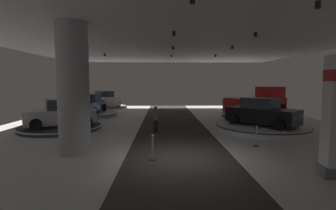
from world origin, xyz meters
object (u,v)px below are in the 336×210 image
(display_platform_mid_right, at_px, (262,127))
(column_left, at_px, (73,89))
(display_platform_far_right, at_px, (255,115))
(pickup_truck_far_right, at_px, (258,102))
(display_platform_far_left, at_px, (89,115))
(visitor_walking_near, at_px, (156,118))
(display_car_far_left, at_px, (89,104))
(display_platform_deep_left, at_px, (105,107))
(display_car_mid_left, at_px, (61,114))
(display_car_mid_right, at_px, (262,113))
(display_car_deep_left, at_px, (105,99))
(display_platform_mid_left, at_px, (61,127))

(display_platform_mid_right, bearing_deg, column_left, -154.61)
(column_left, bearing_deg, display_platform_far_right, 42.74)
(pickup_truck_far_right, height_order, display_platform_far_left, pickup_truck_far_right)
(column_left, bearing_deg, display_platform_mid_right, 25.39)
(visitor_walking_near, bearing_deg, display_platform_far_left, 130.54)
(column_left, relative_size, visitor_walking_near, 3.46)
(pickup_truck_far_right, xyz_separation_m, display_platform_far_left, (-14.87, 0.39, -1.09))
(column_left, distance_m, display_car_far_left, 11.91)
(display_platform_deep_left, relative_size, display_car_mid_left, 1.09)
(display_platform_mid_right, distance_m, display_platform_far_left, 14.37)
(display_platform_mid_right, height_order, display_car_mid_left, display_car_mid_left)
(pickup_truck_far_right, relative_size, display_platform_mid_right, 1.01)
(display_platform_far_right, distance_m, display_car_far_left, 14.61)
(pickup_truck_far_right, distance_m, display_platform_mid_right, 6.76)
(display_platform_deep_left, relative_size, display_car_far_left, 1.15)
(display_car_mid_right, height_order, display_platform_deep_left, display_car_mid_right)
(display_car_far_left, relative_size, visitor_walking_near, 2.70)
(display_car_deep_left, xyz_separation_m, display_platform_mid_left, (-0.04, -12.42, -0.93))
(column_left, distance_m, display_car_deep_left, 18.16)
(pickup_truck_far_right, xyz_separation_m, display_car_deep_left, (-14.91, 6.82, -0.19))
(display_car_deep_left, distance_m, display_platform_far_left, 6.49)
(display_platform_far_right, bearing_deg, display_car_mid_right, -106.98)
(display_car_mid_right, relative_size, display_platform_far_left, 0.88)
(display_car_far_left, bearing_deg, display_platform_mid_left, -90.73)
(column_left, relative_size, display_car_mid_right, 1.27)
(display_platform_mid_left, distance_m, visitor_walking_near, 6.31)
(display_platform_far_right, bearing_deg, display_car_deep_left, 154.59)
(column_left, relative_size, display_car_mid_left, 1.21)
(display_car_deep_left, height_order, visitor_walking_near, display_car_deep_left)
(pickup_truck_far_right, height_order, display_car_mid_right, pickup_truck_far_right)
(display_platform_mid_left, bearing_deg, display_platform_far_left, 89.28)
(pickup_truck_far_right, distance_m, display_car_far_left, 14.88)
(display_platform_deep_left, distance_m, display_platform_mid_left, 12.39)
(pickup_truck_far_right, bearing_deg, display_platform_deep_left, 155.49)
(display_platform_mid_right, bearing_deg, display_platform_deep_left, 134.16)
(display_car_deep_left, relative_size, display_platform_mid_left, 0.87)
(display_platform_mid_left, relative_size, visitor_walking_near, 3.23)
(display_car_deep_left, height_order, display_car_far_left, display_car_deep_left)
(pickup_truck_far_right, xyz_separation_m, display_platform_mid_left, (-14.95, -5.60, -1.13))
(display_platform_mid_right, distance_m, display_car_mid_left, 12.81)
(display_platform_far_right, relative_size, pickup_truck_far_right, 1.00)
(pickup_truck_far_right, bearing_deg, display_car_deep_left, 155.43)
(display_platform_far_right, relative_size, display_platform_far_left, 1.16)
(display_platform_far_right, xyz_separation_m, display_car_mid_right, (-1.88, -6.17, 0.94))
(display_platform_mid_right, height_order, display_platform_deep_left, display_platform_mid_right)
(column_left, height_order, display_car_mid_left, column_left)
(display_platform_far_left, bearing_deg, display_platform_mid_right, -27.82)
(column_left, height_order, display_platform_far_left, column_left)
(display_car_deep_left, relative_size, display_car_far_left, 1.05)
(display_platform_far_left, bearing_deg, display_car_mid_right, -27.78)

